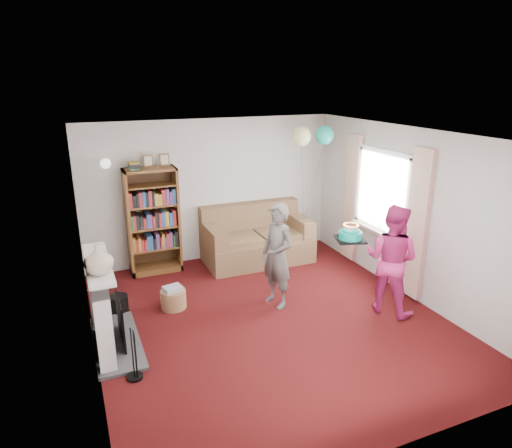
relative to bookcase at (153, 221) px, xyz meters
name	(u,v)px	position (x,y,z in m)	size (l,w,h in m)	color
ground	(270,319)	(1.10, -2.30, -0.88)	(5.00, 5.00, 0.00)	black
wall_back	(212,190)	(1.10, 0.21, 0.37)	(4.50, 0.02, 2.50)	silver
wall_left	(84,260)	(-1.16, -2.30, 0.37)	(0.02, 5.00, 2.50)	silver
wall_right	(410,214)	(3.36, -2.30, 0.37)	(0.02, 5.00, 2.50)	silver
ceiling	(272,135)	(1.10, -2.30, 1.63)	(4.50, 5.00, 0.01)	white
fireplace	(106,309)	(-0.98, -2.11, -0.36)	(0.55, 1.80, 1.12)	#3F3F42
window_bay	(381,207)	(3.31, -1.70, 0.33)	(0.14, 2.02, 2.20)	white
wall_sconce	(106,163)	(-0.65, 0.06, 1.01)	(0.16, 0.23, 0.16)	gold
bookcase	(153,221)	(0.00, 0.00, 0.00)	(0.84, 0.42, 1.98)	#472B14
sofa	(256,240)	(1.77, -0.22, -0.51)	(1.87, 0.99, 0.99)	brown
wicker_basket	(173,298)	(-0.03, -1.45, -0.73)	(0.36, 0.36, 0.33)	#A0724B
person_striped	(277,256)	(1.38, -1.93, -0.12)	(0.55, 0.36, 1.52)	black
person_magenta	(391,259)	(2.75, -2.70, -0.10)	(0.76, 0.59, 1.56)	#C3276E
birthday_cake	(350,235)	(2.17, -2.53, 0.28)	(0.37, 0.37, 0.22)	black
balloons	(313,136)	(2.66, -0.58, 1.34)	(0.76, 0.32, 1.69)	#3F3F3F
mantel_vase	(98,259)	(-1.02, -2.45, 0.41)	(0.32, 0.32, 0.33)	beige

